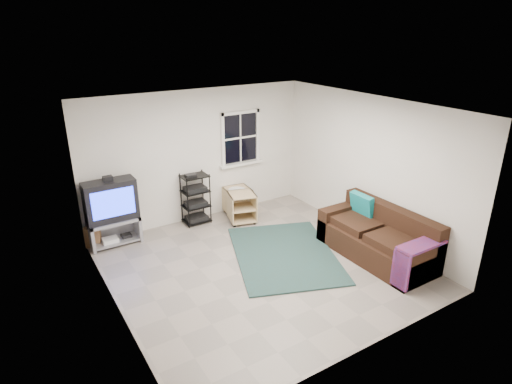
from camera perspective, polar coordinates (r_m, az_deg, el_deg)
room at (r=8.83m, az=-2.09°, el=6.77°), size 4.60×4.62×4.60m
tv_unit at (r=7.94m, az=-18.72°, el=-1.95°), size 0.88×0.44×1.30m
av_rack at (r=8.53m, az=-8.03°, el=-1.29°), size 0.51×0.37×1.03m
side_table_left at (r=8.57m, az=-1.96°, el=-1.87°), size 0.62×0.62×0.60m
side_table_right at (r=8.91m, az=-2.56°, el=-0.90°), size 0.56×0.56×0.58m
sofa at (r=7.56m, az=15.97°, el=-6.03°), size 0.91×2.04×0.93m
shag_rug at (r=7.48m, az=3.81°, el=-8.24°), size 2.36×2.71×0.03m
paper_bag at (r=8.20m, az=-20.92°, el=-5.57°), size 0.30×0.25×0.37m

